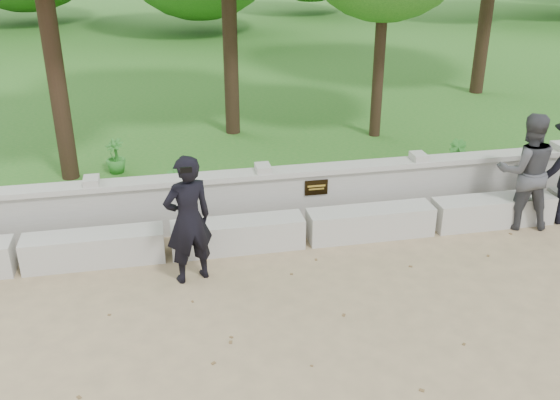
% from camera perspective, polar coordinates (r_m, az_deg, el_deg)
% --- Properties ---
extents(ground, '(80.00, 80.00, 0.00)m').
position_cam_1_polar(ground, '(7.70, 5.72, -10.39)').
color(ground, tan).
rests_on(ground, ground).
extents(lawn, '(40.00, 22.00, 0.25)m').
position_cam_1_polar(lawn, '(20.56, -5.87, 12.25)').
color(lawn, '#22651C').
rests_on(lawn, ground).
extents(concrete_bench, '(11.90, 0.45, 0.45)m').
position_cam_1_polar(concrete_bench, '(9.16, 2.34, -2.62)').
color(concrete_bench, beige).
rests_on(concrete_bench, ground).
extents(parapet_wall, '(12.50, 0.35, 0.90)m').
position_cam_1_polar(parapet_wall, '(9.67, 1.39, 0.48)').
color(parapet_wall, '#B2AFA8').
rests_on(parapet_wall, ground).
extents(man_main, '(0.73, 0.68, 1.74)m').
position_cam_1_polar(man_main, '(8.03, -8.39, -1.79)').
color(man_main, black).
rests_on(man_main, ground).
extents(visitor_left, '(1.01, 0.87, 1.81)m').
position_cam_1_polar(visitor_left, '(10.10, 21.57, 2.47)').
color(visitor_left, '#414246').
rests_on(visitor_left, ground).
extents(shrub_a, '(0.35, 0.30, 0.56)m').
position_cam_1_polar(shrub_a, '(10.08, -9.42, 1.56)').
color(shrub_a, '#317D2A').
rests_on(shrub_a, lawn).
extents(shrub_b, '(0.44, 0.46, 0.65)m').
position_cam_1_polar(shrub_b, '(11.27, 15.99, 3.65)').
color(shrub_b, '#317D2A').
rests_on(shrub_b, lawn).
extents(shrub_c, '(0.61, 0.58, 0.53)m').
position_cam_1_polar(shrub_c, '(12.12, 22.99, 3.78)').
color(shrub_c, '#317D2A').
rests_on(shrub_c, lawn).
extents(shrub_d, '(0.46, 0.46, 0.62)m').
position_cam_1_polar(shrub_d, '(11.38, -14.83, 3.91)').
color(shrub_d, '#317D2A').
rests_on(shrub_d, lawn).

